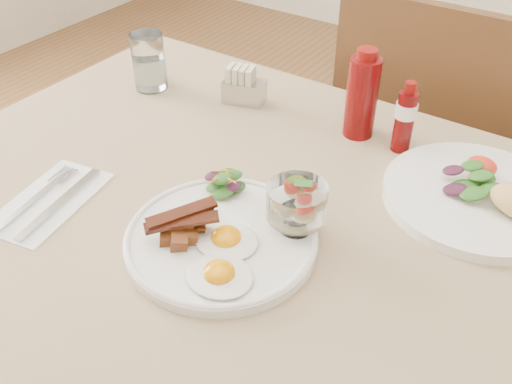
# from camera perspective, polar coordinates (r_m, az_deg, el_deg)

# --- Properties ---
(table) EXTENTS (1.33, 0.88, 0.75)m
(table) POSITION_cam_1_polar(r_m,az_deg,el_deg) (0.92, 3.28, -7.66)
(table) COLOR #4E2B18
(table) RESTS_ON ground
(chair_far) EXTENTS (0.42, 0.42, 0.93)m
(chair_far) POSITION_cam_1_polar(r_m,az_deg,el_deg) (1.50, 16.56, 3.97)
(chair_far) COLOR #4E2B18
(chair_far) RESTS_ON ground
(main_plate) EXTENTS (0.28, 0.28, 0.02)m
(main_plate) POSITION_cam_1_polar(r_m,az_deg,el_deg) (0.83, -3.49, -4.80)
(main_plate) COLOR white
(main_plate) RESTS_ON table
(fried_eggs) EXTENTS (0.15, 0.18, 0.03)m
(fried_eggs) POSITION_cam_1_polar(r_m,az_deg,el_deg) (0.78, -3.34, -6.40)
(fried_eggs) COLOR white
(fried_eggs) RESTS_ON main_plate
(bacon_potato_pile) EXTENTS (0.09, 0.10, 0.04)m
(bacon_potato_pile) POSITION_cam_1_polar(r_m,az_deg,el_deg) (0.81, -7.47, -3.53)
(bacon_potato_pile) COLOR brown
(bacon_potato_pile) RESTS_ON main_plate
(side_salad) EXTENTS (0.07, 0.06, 0.04)m
(side_salad) POSITION_cam_1_polar(r_m,az_deg,el_deg) (0.89, -3.16, 0.83)
(side_salad) COLOR #224813
(side_salad) RESTS_ON main_plate
(fruit_cup) EXTENTS (0.09, 0.09, 0.09)m
(fruit_cup) POSITION_cam_1_polar(r_m,az_deg,el_deg) (0.80, 4.13, -1.05)
(fruit_cup) COLOR white
(fruit_cup) RESTS_ON main_plate
(second_plate) EXTENTS (0.31, 0.29, 0.07)m
(second_plate) POSITION_cam_1_polar(r_m,az_deg,el_deg) (0.96, 22.41, -0.51)
(second_plate) COLOR white
(second_plate) RESTS_ON table
(ketchup_bottle) EXTENTS (0.07, 0.07, 0.17)m
(ketchup_bottle) POSITION_cam_1_polar(r_m,az_deg,el_deg) (1.05, 10.55, 9.43)
(ketchup_bottle) COLOR #560406
(ketchup_bottle) RESTS_ON table
(hot_sauce_bottle) EXTENTS (0.04, 0.04, 0.13)m
(hot_sauce_bottle) POSITION_cam_1_polar(r_m,az_deg,el_deg) (1.03, 14.67, 7.18)
(hot_sauce_bottle) COLOR #560406
(hot_sauce_bottle) RESTS_ON table
(sugar_caddy) EXTENTS (0.09, 0.07, 0.08)m
(sugar_caddy) POSITION_cam_1_polar(r_m,az_deg,el_deg) (1.17, -1.28, 10.39)
(sugar_caddy) COLOR #B0B0B5
(sugar_caddy) RESTS_ON table
(water_glass) EXTENTS (0.07, 0.07, 0.12)m
(water_glass) POSITION_cam_1_polar(r_m,az_deg,el_deg) (1.23, -10.63, 12.41)
(water_glass) COLOR white
(water_glass) RESTS_ON table
(napkin_cutlery) EXTENTS (0.15, 0.22, 0.01)m
(napkin_cutlery) POSITION_cam_1_polar(r_m,az_deg,el_deg) (0.96, -19.95, -0.84)
(napkin_cutlery) COLOR white
(napkin_cutlery) RESTS_ON table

